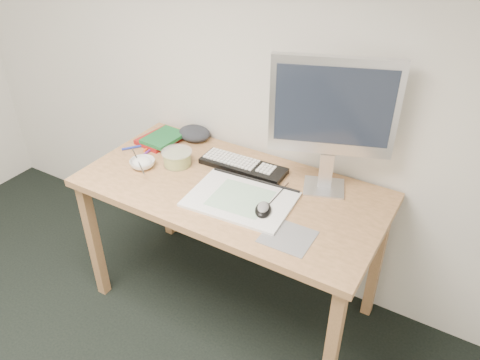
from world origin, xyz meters
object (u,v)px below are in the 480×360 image
object	(u,v)px
keyboard	(243,166)
monitor	(333,111)
rice_bowl	(143,164)
sketchpad	(241,199)
desk	(231,201)

from	to	relation	value
keyboard	monitor	world-z (taller)	monitor
keyboard	rice_bowl	size ratio (longest dim) A/B	3.50
sketchpad	keyboard	world-z (taller)	keyboard
keyboard	sketchpad	bearing A→B (deg)	-63.90
desk	monitor	bearing A→B (deg)	28.99
keyboard	rice_bowl	xyz separation A→B (m)	(-0.43, -0.24, 0.01)
rice_bowl	sketchpad	bearing A→B (deg)	0.24
rice_bowl	keyboard	bearing A→B (deg)	29.48
rice_bowl	monitor	bearing A→B (deg)	18.63
sketchpad	rice_bowl	bearing A→B (deg)	176.17
desk	keyboard	world-z (taller)	keyboard
monitor	keyboard	bearing A→B (deg)	165.29
sketchpad	keyboard	size ratio (longest dim) A/B	1.05
desk	monitor	world-z (taller)	monitor
sketchpad	monitor	bearing A→B (deg)	40.98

